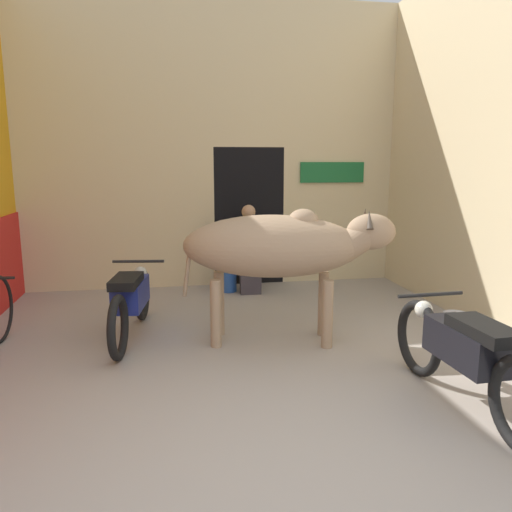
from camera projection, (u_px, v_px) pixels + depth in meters
name	position (u px, v px, depth m)	size (l,w,h in m)	color
ground_plane	(304.00, 512.00, 2.66)	(30.00, 30.00, 0.00)	#9E9389
wall_back_with_doorway	(222.00, 166.00, 7.50)	(5.50, 0.93, 4.13)	beige
wall_right_with_door	(507.00, 143.00, 5.19)	(0.22, 5.10, 4.13)	beige
cow	(281.00, 247.00, 5.04)	(2.19, 1.01, 1.39)	tan
motorcycle_near	(464.00, 353.00, 3.71)	(0.58, 1.94, 0.78)	black
motorcycle_far	(131.00, 299.00, 5.25)	(0.58, 1.84, 0.74)	black
shopkeeper_seated	(249.00, 247.00, 7.07)	(0.42, 0.33, 1.25)	#3D3842
plastic_stool	(229.00, 275.00, 7.17)	(0.31, 0.31, 0.46)	#2856B2
bucket	(455.00, 325.00, 5.32)	(0.26, 0.26, 0.26)	#A8A8B2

